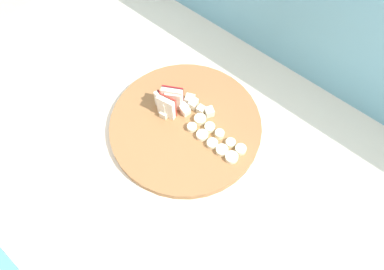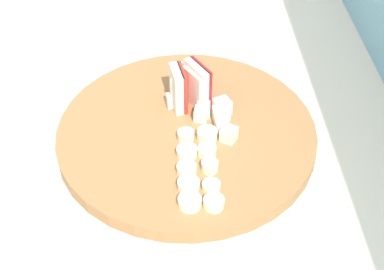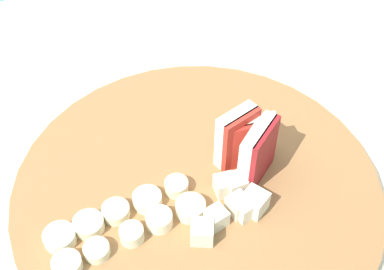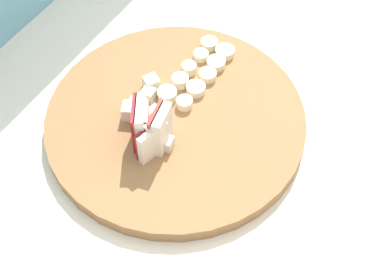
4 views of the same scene
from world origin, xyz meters
The scene contains 4 objects.
cutting_board centered at (-0.13, 0.09, 0.90)m, with size 0.37×0.37×0.02m, color olive.
apple_wedge_fan centered at (-0.19, 0.09, 0.94)m, with size 0.07×0.06×0.07m.
apple_dice_pile centered at (-0.15, 0.13, 0.92)m, with size 0.10×0.10×0.02m.
banana_slice_rows centered at (-0.05, 0.10, 0.91)m, with size 0.15×0.06×0.01m.
Camera 2 is at (0.45, 0.07, 1.43)m, focal length 51.65 mm.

